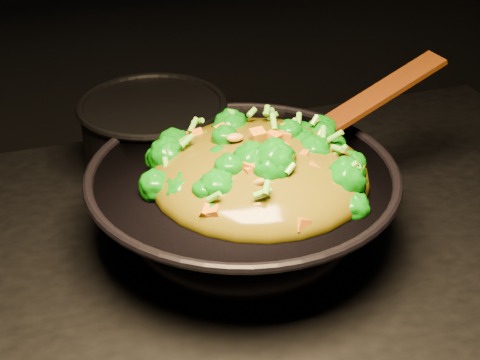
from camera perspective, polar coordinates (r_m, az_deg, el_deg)
name	(u,v)px	position (r m, az deg, el deg)	size (l,w,h in m)	color
wok	(243,209)	(0.91, 0.20, -2.28)	(0.37, 0.37, 0.10)	black
stir_fry	(260,147)	(0.85, 1.54, 2.61)	(0.26, 0.26, 0.09)	#0A6106
spatula	(361,106)	(0.97, 9.35, 5.72)	(0.25, 0.04, 0.01)	#391506
back_pot	(154,137)	(1.07, -6.66, 3.30)	(0.20, 0.20, 0.12)	black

